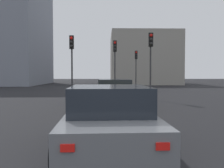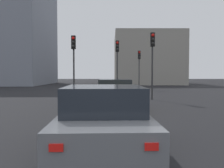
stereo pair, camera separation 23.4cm
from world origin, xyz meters
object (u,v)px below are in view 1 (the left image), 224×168
(traffic_light_near_left, at_px, (115,56))
(traffic_light_near_right, at_px, (151,52))
(car_yellow_lead, at_px, (114,94))
(traffic_light_far_left, at_px, (72,54))
(traffic_light_far_right, at_px, (136,62))
(car_grey_second, at_px, (109,119))

(traffic_light_near_left, height_order, traffic_light_near_right, traffic_light_near_left)
(traffic_light_near_left, relative_size, traffic_light_near_right, 1.01)
(car_yellow_lead, bearing_deg, traffic_light_far_left, 31.59)
(traffic_light_near_left, distance_m, traffic_light_far_right, 7.10)
(car_grey_second, xyz_separation_m, traffic_light_near_left, (14.54, -0.64, 2.47))
(car_yellow_lead, bearing_deg, car_grey_second, 177.15)
(traffic_light_near_left, bearing_deg, traffic_light_near_right, 27.37)
(car_yellow_lead, xyz_separation_m, traffic_light_far_right, (14.61, -2.87, 2.34))
(traffic_light_near_left, height_order, traffic_light_far_left, traffic_light_near_left)
(car_yellow_lead, distance_m, traffic_light_far_right, 15.08)
(traffic_light_far_left, height_order, traffic_light_far_right, traffic_light_far_left)
(traffic_light_far_right, bearing_deg, traffic_light_near_left, -22.09)
(traffic_light_far_right, bearing_deg, traffic_light_near_right, -2.84)
(car_grey_second, xyz_separation_m, traffic_light_far_left, (10.99, 2.39, 2.37))
(traffic_light_near_right, relative_size, traffic_light_far_right, 1.04)
(car_grey_second, height_order, traffic_light_near_left, traffic_light_near_left)
(traffic_light_near_right, bearing_deg, traffic_light_far_right, 176.89)
(car_yellow_lead, relative_size, traffic_light_near_left, 1.04)
(car_yellow_lead, distance_m, traffic_light_far_left, 5.72)
(traffic_light_near_right, relative_size, traffic_light_far_left, 1.03)
(car_yellow_lead, xyz_separation_m, traffic_light_near_left, (7.99, -0.31, 2.47))
(car_grey_second, distance_m, traffic_light_near_left, 14.76)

